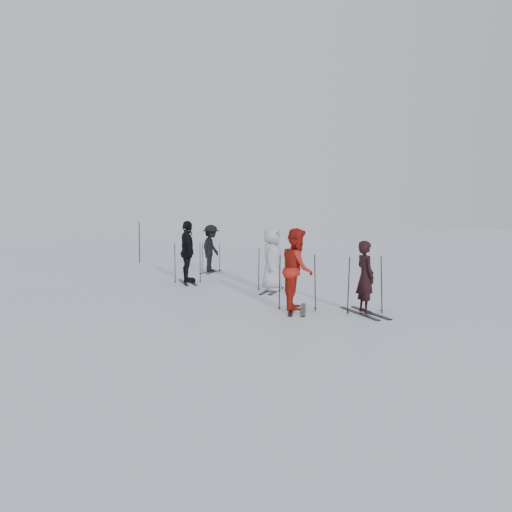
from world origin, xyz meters
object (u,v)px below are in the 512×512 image
(skier_near_dark, at_px, (365,278))
(skier_uphill_left, at_px, (188,252))
(piste_marker, at_px, (139,242))
(skier_red, at_px, (297,270))
(skier_uphill_far, at_px, (211,249))
(skier_grey, at_px, (272,260))

(skier_near_dark, relative_size, skier_uphill_left, 0.81)
(piste_marker, bearing_deg, skier_red, -69.85)
(skier_near_dark, bearing_deg, skier_red, 56.40)
(skier_uphill_left, distance_m, skier_uphill_far, 3.51)
(skier_uphill_left, xyz_separation_m, skier_uphill_far, (0.84, 3.40, -0.10))
(skier_grey, bearing_deg, skier_near_dark, -137.44)
(piste_marker, bearing_deg, skier_uphill_left, -73.68)
(skier_near_dark, xyz_separation_m, skier_red, (-1.45, 0.61, 0.13))
(skier_near_dark, xyz_separation_m, skier_uphill_far, (-3.25, 9.60, 0.09))
(skier_grey, height_order, piste_marker, piste_marker)
(skier_near_dark, height_order, skier_uphill_far, skier_uphill_far)
(skier_grey, height_order, skier_uphill_far, skier_grey)
(piste_marker, bearing_deg, skier_uphill_far, -55.44)
(skier_red, xyz_separation_m, piste_marker, (-5.00, 13.63, -0.00))
(skier_near_dark, distance_m, skier_uphill_left, 7.43)
(skier_uphill_far, bearing_deg, skier_near_dark, -138.27)
(skier_red, relative_size, piste_marker, 1.00)
(skier_uphill_left, relative_size, piste_marker, 1.06)
(skier_red, bearing_deg, piste_marker, 31.08)
(skier_near_dark, distance_m, skier_red, 1.58)
(skier_grey, relative_size, skier_uphill_far, 1.03)
(skier_red, distance_m, piste_marker, 14.52)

